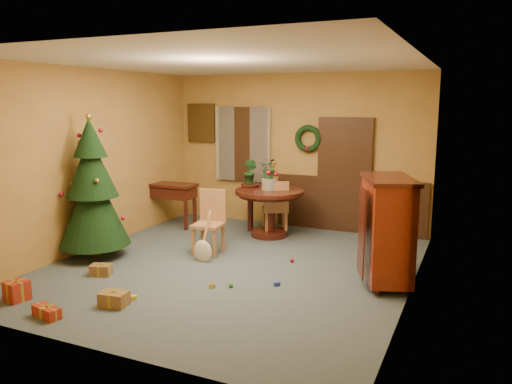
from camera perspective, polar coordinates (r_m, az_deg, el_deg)
The scene contains 21 objects.
room_envelope at distance 9.46m, azimuth 5.71°, elevation 2.58°, with size 5.50×5.50×5.50m.
dining_table at distance 8.85m, azimuth 1.55°, elevation -1.35°, with size 1.22×1.22×0.84m.
urn at distance 8.79m, azimuth 1.56°, elevation 0.90°, with size 0.27×0.27×0.20m, color slate.
centerpiece_plant at distance 8.75m, azimuth 1.57°, elevation 2.72°, with size 0.33×0.28×0.36m, color #1E4C23.
chair_near at distance 7.90m, azimuth -5.26°, elevation -3.15°, with size 0.48×0.48×1.01m.
chair_far at distance 8.90m, azimuth 2.26°, elevation -1.64°, with size 0.59×0.59×1.00m.
guitar at distance 7.53m, azimuth -6.13°, elevation -5.21°, with size 0.31×0.15×0.73m, color beige, non-canonical shape.
plant_stand at distance 9.23m, azimuth -0.65°, elevation -1.12°, with size 0.34×0.34×0.88m.
stand_plant at distance 9.13m, azimuth -0.65°, elevation 2.36°, with size 0.26×0.21×0.46m, color #19471E.
christmas_tree at distance 7.96m, azimuth -18.18°, elevation 0.19°, with size 1.07×1.07×2.20m.
writing_desk at distance 9.68m, azimuth -9.60°, elevation -0.25°, with size 0.95×0.49×0.84m.
sideboard at distance 6.70m, azimuth 14.73°, elevation -3.93°, with size 0.94×1.24×1.42m.
gift_a at distance 6.21m, azimuth -15.90°, elevation -11.66°, with size 0.34×0.27×0.17m.
gift_b at distance 6.77m, azimuth -25.66°, elevation -10.14°, with size 0.28×0.28×0.24m.
gift_c at distance 7.30m, azimuth -17.30°, elevation -8.50°, with size 0.32×0.27×0.15m.
gift_d at distance 6.15m, azimuth -22.81°, elevation -12.52°, with size 0.38×0.22×0.13m.
toy_a at distance 6.61m, azimuth 2.39°, elevation -10.45°, with size 0.08×0.05×0.05m, color #253EA2.
toy_b at distance 6.56m, azimuth -2.88°, elevation -10.59°, with size 0.06×0.06×0.06m, color #248123.
toy_c at distance 6.35m, azimuth -13.84°, elevation -11.65°, with size 0.08×0.05×0.05m, color yellow.
toy_d at distance 7.54m, azimuth 4.12°, elevation -7.80°, with size 0.06×0.06×0.06m, color #B80C28.
toy_e at distance 6.57m, azimuth -5.04°, elevation -10.63°, with size 0.08×0.05×0.05m, color gold.
Camera 1 is at (3.18, -6.19, 2.35)m, focal length 35.00 mm.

